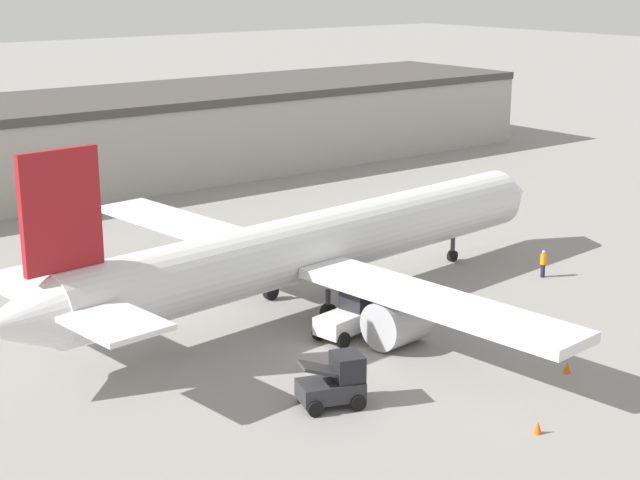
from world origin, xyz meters
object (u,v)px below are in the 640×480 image
(airplane, at_px, (307,249))
(safety_cone_near, at_px, (538,427))
(safety_cone_far, at_px, (567,367))
(belt_loader_truck, at_px, (335,382))
(ground_crew_worker, at_px, (543,263))
(baggage_tug, at_px, (350,314))

(airplane, bearing_deg, safety_cone_near, -101.95)
(safety_cone_near, relative_size, safety_cone_far, 1.00)
(belt_loader_truck, xyz_separation_m, safety_cone_near, (4.65, -6.95, -0.75))
(ground_crew_worker, distance_m, belt_loader_truck, 21.64)
(safety_cone_near, height_order, safety_cone_far, same)
(belt_loader_truck, relative_size, safety_cone_near, 5.53)
(airplane, relative_size, safety_cone_far, 70.05)
(belt_loader_truck, bearing_deg, safety_cone_far, -0.89)
(baggage_tug, relative_size, belt_loader_truck, 1.14)
(belt_loader_truck, height_order, safety_cone_far, belt_loader_truck)
(baggage_tug, height_order, safety_cone_near, baggage_tug)
(safety_cone_near, bearing_deg, baggage_tug, 85.82)
(baggage_tug, distance_m, belt_loader_truck, 8.03)
(airplane, distance_m, ground_crew_worker, 15.04)
(safety_cone_near, bearing_deg, belt_loader_truck, 123.78)
(baggage_tug, distance_m, safety_cone_far, 10.78)
(belt_loader_truck, bearing_deg, airplane, 77.58)
(airplane, height_order, safety_cone_near, airplane)
(baggage_tug, xyz_separation_m, belt_loader_truck, (-5.58, -5.78, -0.14))
(baggage_tug, bearing_deg, safety_cone_far, -72.97)
(ground_crew_worker, bearing_deg, airplane, 157.23)
(airplane, height_order, baggage_tug, airplane)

